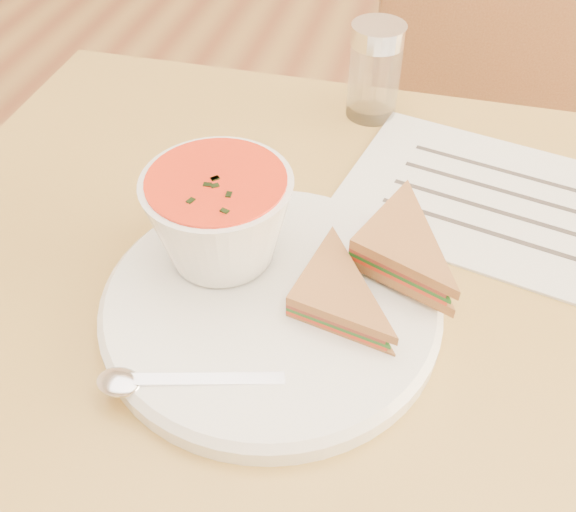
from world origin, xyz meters
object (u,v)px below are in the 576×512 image
(chair_far, at_px, (477,198))
(plate, at_px, (271,305))
(soup_bowl, at_px, (220,221))
(condiment_shaker, at_px, (375,71))
(dining_table, at_px, (370,488))

(chair_far, distance_m, plate, 0.72)
(soup_bowl, distance_m, condiment_shaker, 0.31)
(chair_far, height_order, condiment_shaker, chair_far)
(dining_table, height_order, soup_bowl, soup_bowl)
(plate, bearing_deg, dining_table, 22.32)
(soup_bowl, bearing_deg, chair_far, 64.57)
(chair_far, distance_m, condiment_shaker, 0.49)
(dining_table, distance_m, plate, 0.40)
(dining_table, bearing_deg, condiment_shaker, 105.35)
(plate, bearing_deg, soup_bowl, 145.73)
(dining_table, relative_size, plate, 3.45)
(chair_far, relative_size, plate, 3.01)
(condiment_shaker, bearing_deg, chair_far, 56.33)
(plate, relative_size, soup_bowl, 2.28)
(dining_table, height_order, condiment_shaker, condiment_shaker)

